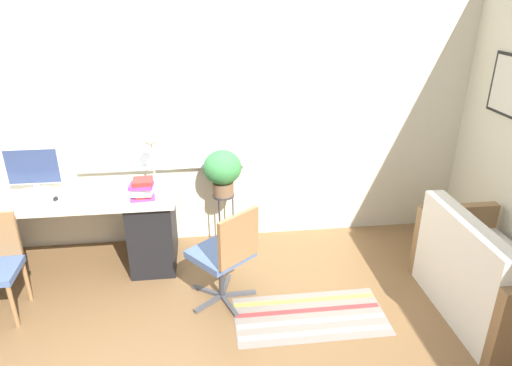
# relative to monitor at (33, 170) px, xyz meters

# --- Properties ---
(ground_plane) EXTENTS (14.00, 14.00, 0.00)m
(ground_plane) POSITION_rel_monitor_xyz_m (1.13, -0.48, -0.96)
(ground_plane) COLOR brown
(wall_back_with_window) EXTENTS (9.00, 0.12, 2.70)m
(wall_back_with_window) POSITION_rel_monitor_xyz_m (1.13, 0.32, 0.40)
(wall_back_with_window) COLOR beige
(wall_back_with_window) RESTS_ON ground_plane
(desk) EXTENTS (2.20, 0.72, 0.75)m
(desk) POSITION_rel_monitor_xyz_m (0.15, -0.12, -0.55)
(desk) COLOR beige
(desk) RESTS_ON ground_plane
(monitor) EXTENTS (0.47, 0.20, 0.41)m
(monitor) POSITION_rel_monitor_xyz_m (0.00, 0.00, 0.00)
(monitor) COLOR silver
(monitor) RESTS_ON desk
(keyboard) EXTENTS (0.36, 0.14, 0.02)m
(keyboard) POSITION_rel_monitor_xyz_m (-0.03, -0.22, -0.20)
(keyboard) COLOR silver
(keyboard) RESTS_ON desk
(mouse) EXTENTS (0.04, 0.07, 0.03)m
(mouse) POSITION_rel_monitor_xyz_m (0.22, -0.22, -0.19)
(mouse) COLOR black
(mouse) RESTS_ON desk
(desk_lamp) EXTENTS (0.13, 0.13, 0.49)m
(desk_lamp) POSITION_rel_monitor_xyz_m (1.06, -0.01, 0.17)
(desk_lamp) COLOR #BCB299
(desk_lamp) RESTS_ON desk
(book_stack) EXTENTS (0.22, 0.18, 0.19)m
(book_stack) POSITION_rel_monitor_xyz_m (0.97, -0.30, -0.11)
(book_stack) COLOR purple
(book_stack) RESTS_ON desk
(office_chair_swivel) EXTENTS (0.61, 0.62, 0.89)m
(office_chair_swivel) POSITION_rel_monitor_xyz_m (1.66, -0.82, -0.49)
(office_chair_swivel) COLOR #47474C
(office_chair_swivel) RESTS_ON ground_plane
(couch_loveseat) EXTENTS (0.73, 1.28, 0.86)m
(couch_loveseat) POSITION_rel_monitor_xyz_m (3.71, -1.21, -0.65)
(couch_loveseat) COLOR white
(couch_loveseat) RESTS_ON ground_plane
(plant_stand) EXTENTS (0.22, 0.22, 0.57)m
(plant_stand) POSITION_rel_monitor_xyz_m (1.69, 0.10, -0.47)
(plant_stand) COLOR #333338
(plant_stand) RESTS_ON ground_plane
(potted_plant) EXTENTS (0.37, 0.37, 0.45)m
(potted_plant) POSITION_rel_monitor_xyz_m (1.69, 0.10, -0.12)
(potted_plant) COLOR brown
(potted_plant) RESTS_ON plant_stand
(floor_rug_striped) EXTENTS (1.23, 0.60, 0.01)m
(floor_rug_striped) POSITION_rel_monitor_xyz_m (2.31, -1.10, -0.95)
(floor_rug_striped) COLOR gray
(floor_rug_striped) RESTS_ON ground_plane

